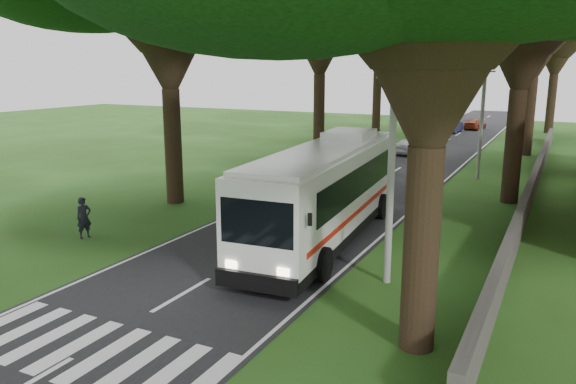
% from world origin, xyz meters
% --- Properties ---
extents(ground, '(140.00, 140.00, 0.00)m').
position_xyz_m(ground, '(0.00, 0.00, 0.00)').
color(ground, '#264614').
rests_on(ground, ground).
extents(road, '(8.00, 120.00, 0.04)m').
position_xyz_m(road, '(0.00, 25.00, 0.01)').
color(road, black).
rests_on(road, ground).
extents(crosswalk, '(8.00, 3.00, 0.01)m').
position_xyz_m(crosswalk, '(0.00, -2.00, 0.00)').
color(crosswalk, silver).
rests_on(crosswalk, ground).
extents(property_wall, '(0.35, 50.00, 1.20)m').
position_xyz_m(property_wall, '(9.00, 24.00, 0.60)').
color(property_wall, '#383533').
rests_on(property_wall, ground).
extents(pole_near, '(1.60, 0.24, 8.00)m').
position_xyz_m(pole_near, '(5.50, 6.00, 4.18)').
color(pole_near, gray).
rests_on(pole_near, ground).
extents(pole_mid, '(1.60, 0.24, 8.00)m').
position_xyz_m(pole_mid, '(5.50, 26.00, 4.18)').
color(pole_mid, gray).
rests_on(pole_mid, ground).
extents(pole_far, '(1.60, 0.24, 8.00)m').
position_xyz_m(pole_far, '(5.50, 46.00, 4.18)').
color(pole_far, gray).
rests_on(pole_far, ground).
extents(tree_l_far, '(15.22, 15.22, 16.38)m').
position_xyz_m(tree_l_far, '(-8.50, 48.00, 13.02)').
color(tree_l_far, black).
rests_on(tree_l_far, ground).
extents(tree_r_far, '(13.32, 13.32, 15.62)m').
position_xyz_m(tree_r_far, '(8.50, 56.00, 12.60)').
color(tree_r_far, black).
rests_on(tree_r_far, ground).
extents(coach_bus, '(3.90, 13.49, 3.93)m').
position_xyz_m(coach_bus, '(1.81, 9.43, 2.11)').
color(coach_bus, white).
rests_on(coach_bus, ground).
extents(distant_car_a, '(2.69, 4.21, 1.34)m').
position_xyz_m(distant_car_a, '(-0.95, 34.14, 0.70)').
color(distant_car_a, silver).
rests_on(distant_car_a, road).
extents(distant_car_b, '(1.55, 3.74, 1.20)m').
position_xyz_m(distant_car_b, '(-0.80, 51.38, 0.63)').
color(distant_car_b, '#21264E').
rests_on(distant_car_b, road).
extents(distant_car_c, '(2.26, 4.22, 1.16)m').
position_xyz_m(distant_car_c, '(0.80, 55.69, 0.61)').
color(distant_car_c, maroon).
rests_on(distant_car_c, road).
extents(pedestrian, '(0.61, 0.75, 1.77)m').
position_xyz_m(pedestrian, '(-7.42, 5.10, 0.88)').
color(pedestrian, black).
rests_on(pedestrian, ground).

